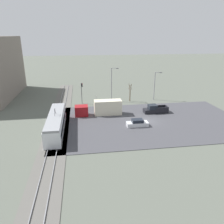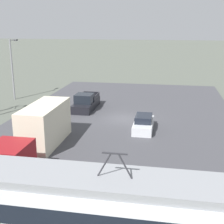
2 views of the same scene
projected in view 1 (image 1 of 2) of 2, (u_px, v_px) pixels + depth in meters
The scene contains 12 objects.
ground_plane at pixel (148, 121), 45.83m from camera, with size 320.00×320.00×0.00m, color #565B51.
road_surface at pixel (148, 121), 45.82m from camera, with size 23.12×39.32×0.08m.
rail_bed at pixel (58, 126), 43.23m from camera, with size 75.67×4.40×0.22m.
light_rail_tram at pixel (56, 123), 40.59m from camera, with size 14.55×2.84×4.32m.
box_truck at pixel (102, 108), 49.00m from camera, with size 2.43×10.43×3.28m.
pickup_truck at pixel (155, 110), 50.54m from camera, with size 2.09×5.58×1.91m.
sedan_car_0 at pixel (137, 123), 43.06m from camera, with size 1.74×4.25×1.41m.
traffic_light_pole at pixel (82, 91), 56.53m from camera, with size 0.28×0.47×5.42m.
street_tree at pixel (130, 93), 58.99m from camera, with size 1.16×0.96×4.92m.
street_lamp_near_crossing at pixel (112, 82), 58.24m from camera, with size 0.36×1.95×9.02m.
street_lamp_mid_block at pixel (155, 84), 59.60m from camera, with size 0.36×1.95×7.72m.
no_parking_sign at pixel (96, 99), 56.94m from camera, with size 0.32×0.08×2.30m.
Camera 1 is at (-40.96, 13.83, 17.15)m, focal length 35.00 mm.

